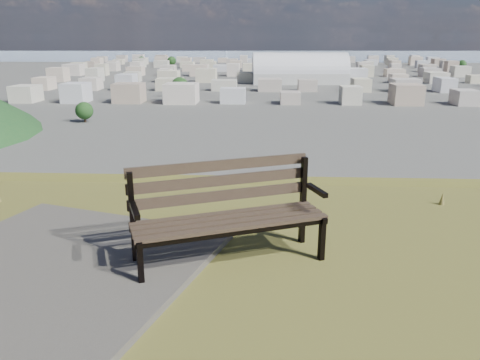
{
  "coord_description": "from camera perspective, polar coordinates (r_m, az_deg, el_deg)",
  "views": [
    {
      "loc": [
        -0.12,
        -3.13,
        27.25
      ],
      "look_at": [
        -0.45,
        3.26,
        25.3
      ],
      "focal_mm": 35.0,
      "sensor_mm": 36.0,
      "label": 1
    }
  ],
  "objects": [
    {
      "name": "city_blocks",
      "position": [
        398.28,
        3.0,
        13.53
      ],
      "size": [
        395.0,
        361.0,
        7.0
      ],
      "color": "beige",
      "rests_on": "ground"
    },
    {
      "name": "far_hills",
      "position": [
        1407.37,
        0.44,
        16.9
      ],
      "size": [
        2050.0,
        340.0,
        60.0
      ],
      "color": "#8A9AAB",
      "rests_on": "ground"
    },
    {
      "name": "arena",
      "position": [
        299.28,
        7.23,
        12.72
      ],
      "size": [
        59.31,
        28.33,
        24.39
      ],
      "rotation": [
        0.0,
        0.0,
        0.07
      ],
      "color": "#B8B8B4",
      "rests_on": "ground"
    },
    {
      "name": "park_bench",
      "position": [
        4.81,
        -1.64,
        -3.38
      ],
      "size": [
        2.05,
        1.31,
        1.03
      ],
      "rotation": [
        0.0,
        0.0,
        0.38
      ],
      "color": "#403425",
      "rests_on": "hilltop_mesa"
    },
    {
      "name": "gravel_patch",
      "position": [
        4.77,
        -26.73,
        -12.73
      ],
      "size": [
        3.88,
        4.68,
        0.08
      ],
      "primitive_type": "cube",
      "rotation": [
        0.0,
        0.0,
        -0.3
      ],
      "color": "#57554C",
      "rests_on": "hilltop_mesa"
    },
    {
      "name": "bay_water",
      "position": [
        903.54,
        3.01,
        15.22
      ],
      "size": [
        2400.0,
        700.0,
        0.12
      ],
      "primitive_type": "cube",
      "color": "#8392A7",
      "rests_on": "ground"
    },
    {
      "name": "city_trees",
      "position": [
        323.98,
        -1.8,
        12.99
      ],
      "size": [
        406.52,
        387.2,
        9.98
      ],
      "color": "#332519",
      "rests_on": "ground"
    },
    {
      "name": "grass_tufts",
      "position": [
        3.6,
        6.88,
        -19.67
      ],
      "size": [
        12.49,
        7.38,
        0.28
      ],
      "color": "brown",
      "rests_on": "hilltop_mesa"
    }
  ]
}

